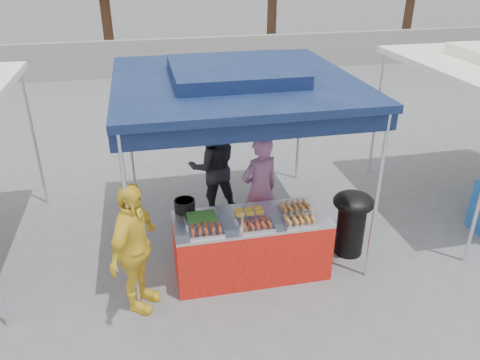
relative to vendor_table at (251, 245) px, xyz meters
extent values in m
plane|color=slate|center=(0.00, 0.10, -0.43)|extent=(80.00, 80.00, 0.00)
cube|color=gray|center=(0.00, 11.10, 0.17)|extent=(40.00, 0.25, 1.20)
cylinder|color=silver|center=(-1.50, -0.40, 0.72)|extent=(0.05, 0.05, 2.30)
cylinder|color=silver|center=(1.50, -0.40, 0.72)|extent=(0.05, 0.05, 2.30)
cylinder|color=silver|center=(-1.50, 2.60, 0.72)|extent=(0.05, 0.05, 2.30)
cylinder|color=silver|center=(1.50, 2.60, 0.72)|extent=(0.05, 0.05, 2.30)
cube|color=#122048|center=(0.00, 1.10, 1.92)|extent=(3.20, 3.20, 0.10)
cube|color=#122048|center=(0.00, 1.10, 2.05)|extent=(1.65, 1.65, 0.18)
cube|color=#122048|center=(0.00, -0.40, 1.77)|extent=(3.20, 0.04, 0.25)
cylinder|color=silver|center=(-3.00, 2.60, 0.72)|extent=(0.05, 0.05, 2.30)
cylinder|color=silver|center=(3.00, 2.60, 0.72)|extent=(0.05, 0.05, 2.30)
cylinder|color=#482B1C|center=(-2.23, 13.16, 1.37)|extent=(0.36, 0.36, 3.60)
cylinder|color=#482B1C|center=(3.92, 13.17, 1.49)|extent=(0.36, 0.36, 3.83)
cylinder|color=#482B1C|center=(9.81, 13.36, 1.55)|extent=(0.36, 0.36, 3.95)
cube|color=red|center=(0.00, 0.00, -0.02)|extent=(2.00, 0.80, 0.81)
cube|color=silver|center=(0.00, 0.00, 0.40)|extent=(2.00, 0.80, 0.04)
cube|color=silver|center=(-0.62, -0.23, 0.45)|extent=(0.42, 0.30, 0.05)
cube|color=maroon|center=(-0.62, -0.23, 0.49)|extent=(0.35, 0.25, 0.02)
cube|color=silver|center=(0.01, -0.24, 0.45)|extent=(0.42, 0.30, 0.05)
cube|color=maroon|center=(0.01, -0.24, 0.49)|extent=(0.35, 0.25, 0.02)
cube|color=silver|center=(0.57, -0.24, 0.45)|extent=(0.42, 0.30, 0.05)
cube|color=#C48143|center=(0.57, -0.24, 0.49)|extent=(0.35, 0.25, 0.02)
cube|color=silver|center=(-0.63, 0.07, 0.45)|extent=(0.42, 0.30, 0.05)
cube|color=#2C6221|center=(-0.63, 0.07, 0.49)|extent=(0.35, 0.25, 0.02)
cube|color=silver|center=(-0.01, 0.08, 0.45)|extent=(0.42, 0.30, 0.05)
cube|color=gold|center=(-0.01, 0.08, 0.49)|extent=(0.35, 0.25, 0.02)
cube|color=silver|center=(0.61, 0.08, 0.45)|extent=(0.42, 0.30, 0.05)
cube|color=#C48143|center=(0.61, 0.08, 0.49)|extent=(0.35, 0.25, 0.02)
cylinder|color=black|center=(-0.82, 0.36, 0.50)|extent=(0.27, 0.27, 0.16)
cylinder|color=silver|center=(-0.18, -0.29, 0.47)|extent=(0.07, 0.07, 0.09)
cylinder|color=black|center=(1.48, 0.15, -0.04)|extent=(0.40, 0.40, 0.77)
ellipsoid|color=black|center=(1.48, 0.15, 0.41)|extent=(0.57, 0.57, 0.26)
cube|color=#163FB6|center=(-0.45, 0.75, -0.27)|extent=(0.51, 0.36, 0.31)
cube|color=#163FB6|center=(0.40, 0.70, -0.28)|extent=(0.50, 0.35, 0.30)
cube|color=#163FB6|center=(0.40, 0.70, 0.02)|extent=(0.48, 0.34, 0.29)
imported|color=#9A628E|center=(0.30, 0.75, 0.41)|extent=(0.70, 0.58, 1.66)
imported|color=black|center=(-0.22, 1.69, 0.40)|extent=(0.82, 0.65, 1.65)
imported|color=yellow|center=(-1.48, -0.37, 0.41)|extent=(0.82, 1.06, 1.67)
camera|label=1|loc=(-1.22, -4.99, 3.56)|focal=35.00mm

